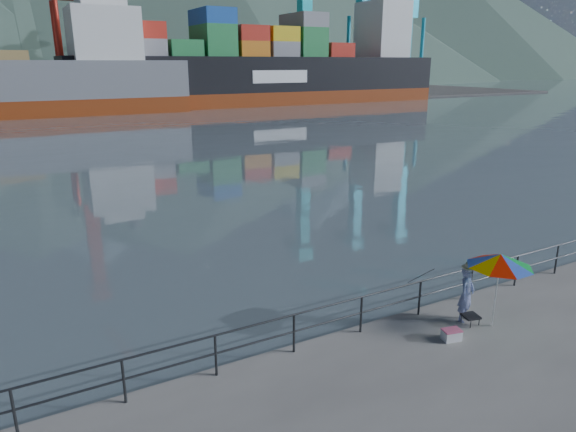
% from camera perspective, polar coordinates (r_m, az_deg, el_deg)
% --- Properties ---
extents(harbor_water, '(500.00, 280.00, 0.00)m').
position_cam_1_polar(harbor_water, '(138.17, -26.87, 12.18)').
color(harbor_water, slate).
rests_on(harbor_water, ground).
extents(far_dock, '(200.00, 40.00, 0.40)m').
position_cam_1_polar(far_dock, '(102.41, -20.08, 11.96)').
color(far_dock, '#514F4C').
rests_on(far_dock, ground).
extents(guardrail, '(22.00, 0.06, 1.03)m').
position_cam_1_polar(guardrail, '(13.10, 4.55, -11.75)').
color(guardrail, '#2D3033').
rests_on(guardrail, ground).
extents(port_cranes, '(116.00, 28.00, 38.40)m').
position_cam_1_polar(port_cranes, '(99.62, -7.25, 21.93)').
color(port_cranes, red).
rests_on(port_cranes, ground).
extents(container_stacks, '(58.00, 5.40, 7.80)m').
position_cam_1_polar(container_stacks, '(109.13, -7.57, 14.43)').
color(container_stacks, yellow).
rests_on(container_stacks, ground).
extents(fisherman, '(0.64, 0.51, 1.52)m').
position_cam_1_polar(fisherman, '(14.77, 19.21, -8.22)').
color(fisherman, '#2A3D96').
rests_on(fisherman, ground).
extents(beach_umbrella, '(2.18, 2.18, 2.05)m').
position_cam_1_polar(beach_umbrella, '(14.29, 22.51, -4.58)').
color(beach_umbrella, white).
rests_on(beach_umbrella, ground).
extents(folding_stool, '(0.49, 0.49, 0.27)m').
position_cam_1_polar(folding_stool, '(14.86, 19.60, -10.76)').
color(folding_stool, black).
rests_on(folding_stool, ground).
extents(cooler_bag, '(0.50, 0.39, 0.26)m').
position_cam_1_polar(cooler_bag, '(13.95, 17.70, -12.51)').
color(cooler_bag, white).
rests_on(cooler_bag, ground).
extents(fishing_rod, '(0.48, 1.48, 1.09)m').
position_cam_1_polar(fishing_rod, '(15.58, 14.26, -9.53)').
color(fishing_rod, black).
rests_on(fishing_rod, ground).
extents(container_ship, '(65.31, 10.89, 18.10)m').
position_cam_1_polar(container_ship, '(92.07, -1.56, 16.12)').
color(container_ship, maroon).
rests_on(container_ship, ground).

